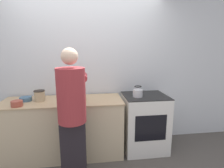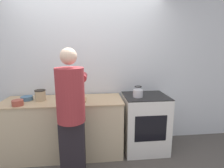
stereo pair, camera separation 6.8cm
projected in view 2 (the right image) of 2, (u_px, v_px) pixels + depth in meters
The scene contains 11 objects.
ground_plane at pixel (89, 163), 2.57m from camera, with size 12.00×12.00×0.00m, color #4C4742.
wall_back at pixel (88, 70), 2.98m from camera, with size 8.00×0.05×2.60m.
counter at pixel (65, 127), 2.74m from camera, with size 1.80×0.64×0.89m.
oven at pixel (145, 123), 2.87m from camera, with size 0.69×0.62×0.92m.
person at pixel (71, 112), 2.13m from camera, with size 0.38×0.62×1.67m.
cutting_board at pixel (73, 100), 2.61m from camera, with size 0.39×0.21×0.02m.
knife at pixel (76, 99), 2.63m from camera, with size 0.23×0.04×0.01m.
kettle at pixel (138, 92), 2.68m from camera, with size 0.15×0.15×0.17m.
bowl_prep at pixel (27, 98), 2.63m from camera, with size 0.18×0.18×0.06m.
bowl_mixing at pixel (18, 103), 2.39m from camera, with size 0.15×0.15×0.08m.
canister_jar at pixel (40, 95), 2.62m from camera, with size 0.16×0.16×0.16m.
Camera 2 is at (0.10, -2.31, 1.65)m, focal length 28.00 mm.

